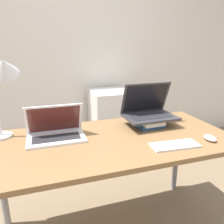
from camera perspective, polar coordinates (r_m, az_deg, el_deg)
The scene contains 9 objects.
wall_back at distance 2.81m, azimuth -10.39°, elevation 16.78°, with size 8.00×0.05×2.70m.
desk at distance 1.46m, azimuth -0.16°, elevation -9.81°, with size 1.61×0.76×0.77m.
laptop_left at distance 1.46m, azimuth -14.49°, elevation -5.00°, with size 0.36×0.23×0.22m.
book_stack at distance 1.67m, azimuth 9.34°, elevation -2.44°, with size 0.21×0.24×0.06m.
laptop_on_books at distance 1.65m, azimuth 9.51°, elevation 0.45°, with size 0.38×0.26×0.25m.
wireless_keyboard at distance 1.37m, azimuth 16.09°, elevation -8.31°, with size 0.30×0.14×0.01m.
mouse at distance 1.52m, azimuth 24.22°, elevation -6.22°, with size 0.06×0.10×0.03m.
desk_lamp at distance 1.48m, azimuth -26.53°, elevation 8.37°, with size 0.23×0.20×0.55m.
mini_fridge at distance 2.74m, azimuth -0.21°, elevation -2.94°, with size 0.48×0.53×0.83m.
Camera 1 is at (-0.40, -0.86, 1.34)m, focal length 35.00 mm.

